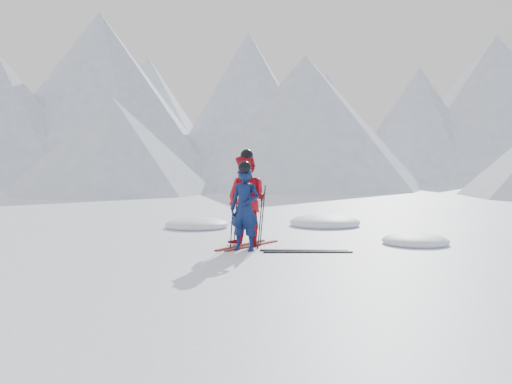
# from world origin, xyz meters

# --- Properties ---
(ground) EXTENTS (160.00, 160.00, 0.00)m
(ground) POSITION_xyz_m (0.00, 0.00, 0.00)
(ground) COLOR white
(ground) RESTS_ON ground
(mountain_range) EXTENTS (106.15, 62.94, 15.53)m
(mountain_range) POSITION_xyz_m (5.71, 35.31, 6.72)
(mountain_range) COLOR #B2BCD1
(mountain_range) RESTS_ON ground
(skier_blue) EXTENTS (0.65, 0.48, 1.64)m
(skier_blue) POSITION_xyz_m (-1.55, -0.40, 0.82)
(skier_blue) COLOR #0B1945
(skier_blue) RESTS_ON ground
(skier_red) EXTENTS (1.12, 1.00, 1.88)m
(skier_red) POSITION_xyz_m (-1.65, 0.16, 0.94)
(skier_red) COLOR red
(skier_red) RESTS_ON ground
(pole_blue_left) EXTENTS (0.11, 0.08, 1.09)m
(pole_blue_left) POSITION_xyz_m (-1.85, -0.25, 0.55)
(pole_blue_left) COLOR black
(pole_blue_left) RESTS_ON ground
(pole_blue_right) EXTENTS (0.11, 0.07, 1.09)m
(pole_blue_right) POSITION_xyz_m (-1.30, -0.15, 0.55)
(pole_blue_right) COLOR black
(pole_blue_right) RESTS_ON ground
(pole_red_left) EXTENTS (0.12, 0.10, 1.25)m
(pole_red_left) POSITION_xyz_m (-1.95, 0.41, 0.63)
(pole_red_left) COLOR black
(pole_red_left) RESTS_ON ground
(pole_red_right) EXTENTS (0.12, 0.09, 1.25)m
(pole_red_right) POSITION_xyz_m (-1.35, 0.31, 0.63)
(pole_red_right) COLOR black
(pole_red_right) RESTS_ON ground
(ski_worn_left) EXTENTS (0.67, 1.63, 0.03)m
(ski_worn_left) POSITION_xyz_m (-1.77, 0.16, 0.01)
(ski_worn_left) COLOR black
(ski_worn_left) RESTS_ON ground
(ski_worn_right) EXTENTS (0.77, 1.59, 0.03)m
(ski_worn_right) POSITION_xyz_m (-1.53, 0.16, 0.01)
(ski_worn_right) COLOR black
(ski_worn_right) RESTS_ON ground
(ski_loose_a) EXTENTS (1.68, 0.43, 0.03)m
(ski_loose_a) POSITION_xyz_m (-0.41, -0.22, 0.01)
(ski_loose_a) COLOR black
(ski_loose_a) RESTS_ON ground
(ski_loose_b) EXTENTS (1.67, 0.49, 0.03)m
(ski_loose_b) POSITION_xyz_m (-0.31, -0.37, 0.01)
(ski_loose_b) COLOR black
(ski_loose_b) RESTS_ON ground
(snow_lumps) EXTENTS (7.01, 4.62, 0.42)m
(snow_lumps) POSITION_xyz_m (-1.12, 3.26, 0.00)
(snow_lumps) COLOR white
(snow_lumps) RESTS_ON ground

